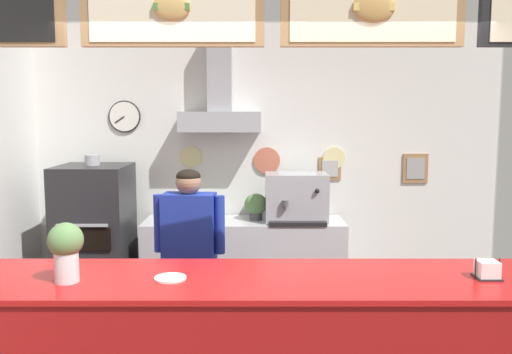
% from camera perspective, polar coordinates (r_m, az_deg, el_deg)
% --- Properties ---
extents(back_wall_assembly, '(4.82, 2.59, 2.90)m').
position_cam_1_polar(back_wall_assembly, '(5.46, 0.47, 2.17)').
color(back_wall_assembly, '#9E9E99').
rests_on(back_wall_assembly, ground_plane).
extents(back_prep_counter, '(1.96, 0.58, 0.94)m').
position_cam_1_polar(back_prep_counter, '(5.41, -1.54, -9.56)').
color(back_prep_counter, '#B7BABF').
rests_on(back_prep_counter, ground_plane).
extents(pizza_oven, '(0.66, 0.73, 1.60)m').
position_cam_1_polar(pizza_oven, '(5.43, -16.94, -6.66)').
color(pizza_oven, '#232326').
rests_on(pizza_oven, ground_plane).
extents(shop_worker, '(0.56, 0.26, 1.56)m').
position_cam_1_polar(shop_worker, '(4.32, -7.32, -8.66)').
color(shop_worker, '#232328').
rests_on(shop_worker, ground_plane).
extents(espresso_machine, '(0.60, 0.48, 0.47)m').
position_cam_1_polar(espresso_machine, '(5.24, 4.01, -2.20)').
color(espresso_machine, '#A3A5AD').
rests_on(espresso_machine, back_prep_counter).
extents(potted_oregano, '(0.22, 0.22, 0.26)m').
position_cam_1_polar(potted_oregano, '(5.31, -8.25, -3.07)').
color(potted_oregano, '#4C4C51').
rests_on(potted_oregano, back_prep_counter).
extents(potted_rosemary, '(0.23, 0.23, 0.26)m').
position_cam_1_polar(potted_rosemary, '(5.30, -0.28, -3.00)').
color(potted_rosemary, '#4C4C51').
rests_on(potted_rosemary, back_prep_counter).
extents(potted_basil, '(0.19, 0.19, 0.21)m').
position_cam_1_polar(potted_basil, '(5.30, -4.67, -3.40)').
color(potted_basil, beige).
rests_on(potted_basil, back_prep_counter).
extents(basil_vase, '(0.19, 0.19, 0.32)m').
position_cam_1_polar(basil_vase, '(3.04, -19.77, -7.33)').
color(basil_vase, silver).
rests_on(basil_vase, service_counter).
extents(condiment_plate, '(0.17, 0.17, 0.01)m').
position_cam_1_polar(condiment_plate, '(2.99, -9.35, -10.53)').
color(condiment_plate, white).
rests_on(condiment_plate, service_counter).
extents(napkin_holder, '(0.14, 0.13, 0.11)m').
position_cam_1_polar(napkin_holder, '(3.22, 23.03, -9.05)').
color(napkin_holder, '#262628').
rests_on(napkin_holder, service_counter).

